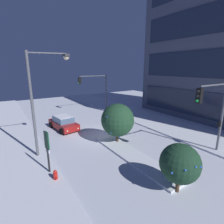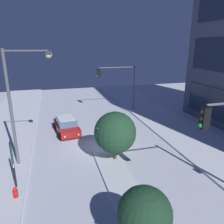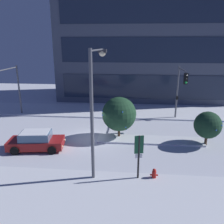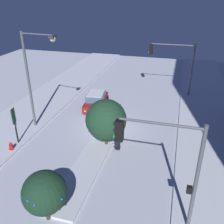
# 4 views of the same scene
# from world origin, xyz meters

# --- Properties ---
(ground) EXTENTS (52.00, 52.00, 0.00)m
(ground) POSITION_xyz_m (0.00, 0.00, 0.00)
(ground) COLOR silver
(curb_strip_far) EXTENTS (52.00, 5.20, 0.14)m
(curb_strip_far) POSITION_xyz_m (0.00, 8.15, 0.07)
(curb_strip_far) COLOR silver
(curb_strip_far) RESTS_ON ground
(median_strip) EXTENTS (9.00, 1.80, 0.14)m
(median_strip) POSITION_xyz_m (5.12, -0.06, 0.07)
(median_strip) COLOR silver
(median_strip) RESTS_ON ground
(car_near) EXTENTS (4.49, 2.45, 1.49)m
(car_near) POSITION_xyz_m (-3.92, -2.54, 0.71)
(car_near) COLOR maroon
(car_near) RESTS_ON ground
(traffic_light_corner_far_left) EXTENTS (0.32, 4.81, 5.67)m
(traffic_light_corner_far_left) POSITION_xyz_m (-9.41, 4.38, 4.00)
(traffic_light_corner_far_left) COLOR #565960
(traffic_light_corner_far_left) RESTS_ON ground
(street_lamp_arched) EXTENTS (0.68, 2.95, 7.89)m
(street_lamp_arched) POSITION_xyz_m (1.35, -5.49, 5.13)
(street_lamp_arched) COLOR #565960
(street_lamp_arched) RESTS_ON ground
(fire_hydrant) EXTENTS (0.48, 0.26, 0.74)m
(fire_hydrant) POSITION_xyz_m (5.01, -5.97, 0.36)
(fire_hydrant) COLOR red
(fire_hydrant) RESTS_ON ground
(parking_info_sign) EXTENTS (0.55, 0.19, 2.94)m
(parking_info_sign) POSITION_xyz_m (4.01, -6.08, 1.87)
(parking_info_sign) COLOR black
(parking_info_sign) RESTS_ON ground
(decorated_tree_median) EXTENTS (2.97, 2.97, 3.68)m
(decorated_tree_median) POSITION_xyz_m (2.43, 0.42, 2.19)
(decorated_tree_median) COLOR #473323
(decorated_tree_median) RESTS_ON ground
(decorated_tree_left_of_median) EXTENTS (2.21, 2.22, 2.85)m
(decorated_tree_left_of_median) POSITION_xyz_m (9.66, -0.50, 1.75)
(decorated_tree_left_of_median) COLOR #473323
(decorated_tree_left_of_median) RESTS_ON ground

